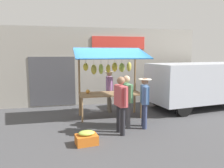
{
  "coord_description": "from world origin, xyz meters",
  "views": [
    {
      "loc": [
        1.61,
        7.5,
        2.3
      ],
      "look_at": [
        0.0,
        0.3,
        1.25
      ],
      "focal_mm": 34.93,
      "sensor_mm": 36.0,
      "label": 1
    }
  ],
  "objects_px": {
    "market_stall": "(110,74)",
    "parked_van": "(198,82)",
    "shopper_with_ponytail": "(126,98)",
    "produce_crate_near": "(87,138)",
    "shopper_with_shopping_bag": "(121,101)",
    "shopper_in_striped_shirt": "(145,99)",
    "vendor_with_sunhat": "(109,88)"
  },
  "relations": [
    {
      "from": "shopper_in_striped_shirt",
      "to": "parked_van",
      "type": "xyz_separation_m",
      "value": [
        -3.06,
        -1.83,
        0.22
      ]
    },
    {
      "from": "market_stall",
      "to": "shopper_with_ponytail",
      "type": "xyz_separation_m",
      "value": [
        -0.26,
        1.22,
        -0.63
      ]
    },
    {
      "from": "market_stall",
      "to": "parked_van",
      "type": "relative_size",
      "value": 0.54
    },
    {
      "from": "market_stall",
      "to": "shopper_with_shopping_bag",
      "type": "height_order",
      "value": "market_stall"
    },
    {
      "from": "vendor_with_sunhat",
      "to": "shopper_with_ponytail",
      "type": "relative_size",
      "value": 1.01
    },
    {
      "from": "shopper_with_ponytail",
      "to": "shopper_in_striped_shirt",
      "type": "height_order",
      "value": "shopper_with_ponytail"
    },
    {
      "from": "vendor_with_sunhat",
      "to": "produce_crate_near",
      "type": "relative_size",
      "value": 2.75
    },
    {
      "from": "market_stall",
      "to": "shopper_in_striped_shirt",
      "type": "distance_m",
      "value": 1.74
    },
    {
      "from": "shopper_with_shopping_bag",
      "to": "shopper_in_striped_shirt",
      "type": "bearing_deg",
      "value": -76.44
    },
    {
      "from": "parked_van",
      "to": "produce_crate_near",
      "type": "height_order",
      "value": "parked_van"
    },
    {
      "from": "market_stall",
      "to": "shopper_with_ponytail",
      "type": "bearing_deg",
      "value": 101.99
    },
    {
      "from": "market_stall",
      "to": "vendor_with_sunhat",
      "type": "relative_size",
      "value": 1.54
    },
    {
      "from": "shopper_with_ponytail",
      "to": "produce_crate_near",
      "type": "height_order",
      "value": "shopper_with_ponytail"
    },
    {
      "from": "shopper_with_shopping_bag",
      "to": "vendor_with_sunhat",
      "type": "bearing_deg",
      "value": -13.68
    },
    {
      "from": "shopper_with_shopping_bag",
      "to": "parked_van",
      "type": "bearing_deg",
      "value": -70.17
    },
    {
      "from": "vendor_with_sunhat",
      "to": "parked_van",
      "type": "height_order",
      "value": "parked_van"
    },
    {
      "from": "shopper_with_shopping_bag",
      "to": "shopper_with_ponytail",
      "type": "height_order",
      "value": "shopper_with_shopping_bag"
    },
    {
      "from": "parked_van",
      "to": "shopper_with_shopping_bag",
      "type": "bearing_deg",
      "value": 21.32
    },
    {
      "from": "shopper_with_shopping_bag",
      "to": "produce_crate_near",
      "type": "height_order",
      "value": "shopper_with_shopping_bag"
    },
    {
      "from": "shopper_with_shopping_bag",
      "to": "produce_crate_near",
      "type": "distance_m",
      "value": 1.41
    },
    {
      "from": "vendor_with_sunhat",
      "to": "market_stall",
      "type": "bearing_deg",
      "value": -5.8
    },
    {
      "from": "shopper_in_striped_shirt",
      "to": "parked_van",
      "type": "relative_size",
      "value": 0.34
    },
    {
      "from": "shopper_with_shopping_bag",
      "to": "shopper_in_striped_shirt",
      "type": "height_order",
      "value": "shopper_with_shopping_bag"
    },
    {
      "from": "vendor_with_sunhat",
      "to": "shopper_in_striped_shirt",
      "type": "distance_m",
      "value": 2.18
    },
    {
      "from": "shopper_in_striped_shirt",
      "to": "parked_van",
      "type": "height_order",
      "value": "parked_van"
    },
    {
      "from": "vendor_with_sunhat",
      "to": "produce_crate_near",
      "type": "height_order",
      "value": "vendor_with_sunhat"
    },
    {
      "from": "market_stall",
      "to": "shopper_with_shopping_bag",
      "type": "relative_size",
      "value": 1.52
    },
    {
      "from": "produce_crate_near",
      "to": "vendor_with_sunhat",
      "type": "bearing_deg",
      "value": -112.36
    },
    {
      "from": "shopper_with_ponytail",
      "to": "produce_crate_near",
      "type": "xyz_separation_m",
      "value": [
        1.36,
        1.08,
        -0.77
      ]
    },
    {
      "from": "shopper_with_shopping_bag",
      "to": "shopper_with_ponytail",
      "type": "distance_m",
      "value": 0.64
    },
    {
      "from": "shopper_with_shopping_bag",
      "to": "shopper_with_ponytail",
      "type": "relative_size",
      "value": 1.02
    },
    {
      "from": "parked_van",
      "to": "produce_crate_near",
      "type": "bearing_deg",
      "value": 20.86
    }
  ]
}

